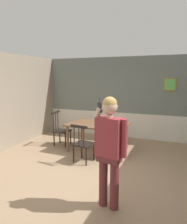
# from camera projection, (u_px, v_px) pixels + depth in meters

# --- Properties ---
(ground_plane) EXTENTS (6.97, 6.97, 0.00)m
(ground_plane) POSITION_uv_depth(u_px,v_px,m) (89.00, 174.00, 4.61)
(ground_plane) COLOR #9E7F60
(room_back_partition) EXTENTS (5.80, 0.17, 2.75)m
(room_back_partition) POSITION_uv_depth(u_px,v_px,m) (125.00, 99.00, 7.30)
(room_back_partition) COLOR slate
(room_back_partition) RESTS_ON ground_plane
(dining_table) EXTENTS (1.69, 1.14, 0.78)m
(dining_table) POSITION_uv_depth(u_px,v_px,m) (98.00, 127.00, 5.98)
(dining_table) COLOR brown
(dining_table) RESTS_ON ground_plane
(chair_near_window) EXTENTS (0.50, 0.50, 1.04)m
(chair_near_window) POSITION_uv_depth(u_px,v_px,m) (61.00, 130.00, 6.50)
(chair_near_window) COLOR black
(chair_near_window) RESTS_ON ground_plane
(chair_by_doorway) EXTENTS (0.52, 0.52, 0.96)m
(chair_by_doorway) POSITION_uv_depth(u_px,v_px,m) (83.00, 143.00, 5.18)
(chair_by_doorway) COLOR black
(chair_by_doorway) RESTS_ON ground_plane
(person_figure) EXTENTS (0.56, 0.29, 1.79)m
(person_figure) POSITION_uv_depth(u_px,v_px,m) (110.00, 145.00, 3.27)
(person_figure) COLOR brown
(person_figure) RESTS_ON ground_plane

